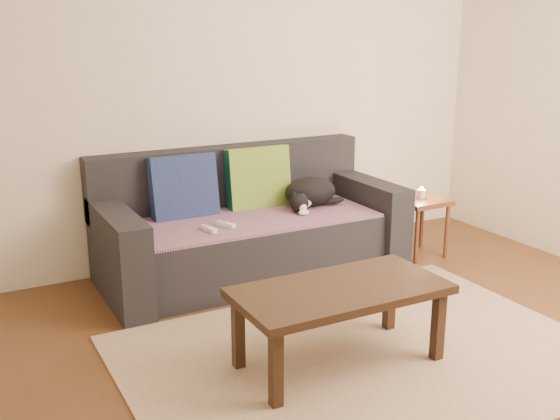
{
  "coord_description": "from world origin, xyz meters",
  "views": [
    {
      "loc": [
        -1.89,
        -2.44,
        1.7
      ],
      "look_at": [
        0.05,
        1.2,
        0.55
      ],
      "focal_mm": 42.0,
      "sensor_mm": 36.0,
      "label": 1
    }
  ],
  "objects": [
    {
      "name": "rug",
      "position": [
        0.0,
        0.15,
        0.01
      ],
      "size": [
        2.5,
        1.8,
        0.01
      ],
      "primitive_type": "cube",
      "color": "tan",
      "rests_on": "ground"
    },
    {
      "name": "ground",
      "position": [
        0.0,
        0.0,
        0.0
      ],
      "size": [
        4.5,
        4.5,
        0.0
      ],
      "primitive_type": "plane",
      "color": "brown",
      "rests_on": "ground"
    },
    {
      "name": "wii_remote_a",
      "position": [
        -0.41,
        1.31,
        0.46
      ],
      "size": [
        0.06,
        0.15,
        0.03
      ],
      "primitive_type": "cube",
      "rotation": [
        0.0,
        0.0,
        1.76
      ],
      "color": "white",
      "rests_on": "throw_blanket"
    },
    {
      "name": "wii_remote_b",
      "position": [
        -0.27,
        1.35,
        0.46
      ],
      "size": [
        0.09,
        0.15,
        0.03
      ],
      "primitive_type": "cube",
      "rotation": [
        0.0,
        0.0,
        1.96
      ],
      "color": "white",
      "rests_on": "throw_blanket"
    },
    {
      "name": "cat",
      "position": [
        0.48,
        1.54,
        0.54
      ],
      "size": [
        0.48,
        0.37,
        0.21
      ],
      "rotation": [
        0.0,
        0.0,
        0.06
      ],
      "color": "black",
      "rests_on": "throw_blanket"
    },
    {
      "name": "cushion_navy",
      "position": [
        -0.41,
        1.74,
        0.63
      ],
      "size": [
        0.46,
        0.19,
        0.48
      ],
      "primitive_type": "cube",
      "rotation": [
        -0.17,
        0.0,
        0.0
      ],
      "color": "#0F1B43",
      "rests_on": "throw_blanket"
    },
    {
      "name": "side_table",
      "position": [
        1.31,
        1.29,
        0.37
      ],
      "size": [
        0.36,
        0.36,
        0.45
      ],
      "color": "brown",
      "rests_on": "ground"
    },
    {
      "name": "cushion_green",
      "position": [
        0.16,
        1.74,
        0.63
      ],
      "size": [
        0.48,
        0.18,
        0.49
      ],
      "primitive_type": "cube",
      "rotation": [
        -0.12,
        0.0,
        0.0
      ],
      "color": "#0B462C",
      "rests_on": "throw_blanket"
    },
    {
      "name": "candle",
      "position": [
        1.31,
        1.29,
        0.49
      ],
      "size": [
        0.06,
        0.06,
        0.09
      ],
      "color": "beige",
      "rests_on": "side_table"
    },
    {
      "name": "sofa",
      "position": [
        0.0,
        1.57,
        0.31
      ],
      "size": [
        2.1,
        0.94,
        0.87
      ],
      "color": "#232328",
      "rests_on": "ground"
    },
    {
      "name": "throw_blanket",
      "position": [
        0.0,
        1.48,
        0.43
      ],
      "size": [
        1.66,
        0.74,
        0.02
      ],
      "primitive_type": "cube",
      "color": "#45274A",
      "rests_on": "sofa"
    },
    {
      "name": "coffee_table",
      "position": [
        -0.17,
        0.14,
        0.38
      ],
      "size": [
        1.09,
        0.54,
        0.44
      ],
      "color": "#322113",
      "rests_on": "rug"
    },
    {
      "name": "back_wall",
      "position": [
        0.0,
        2.0,
        1.3
      ],
      "size": [
        4.5,
        0.04,
        2.6
      ],
      "primitive_type": "cube",
      "color": "beige",
      "rests_on": "ground"
    }
  ]
}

